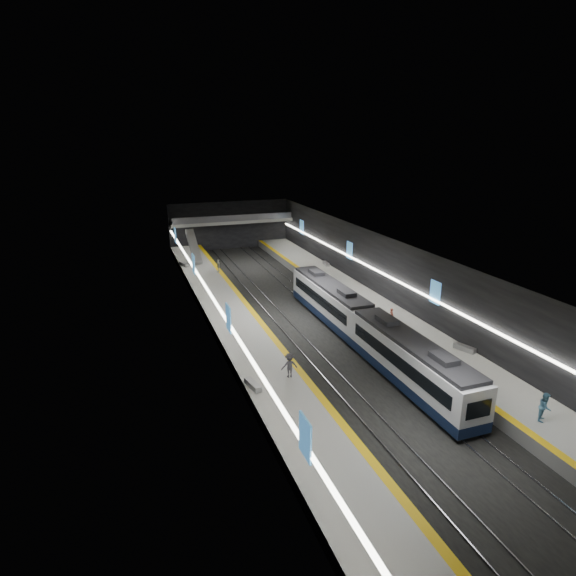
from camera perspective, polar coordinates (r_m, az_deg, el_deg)
name	(u,v)px	position (r m, az deg, el deg)	size (l,w,h in m)	color
ground	(306,320)	(50.80, 2.09, -3.83)	(70.00, 70.00, 0.00)	black
ceiling	(306,246)	(48.41, 2.20, 5.00)	(20.00, 70.00, 0.04)	beige
wall_left	(209,294)	(46.87, -9.30, -0.75)	(0.04, 70.00, 8.00)	black
wall_right	(391,275)	(53.82, 12.10, 1.53)	(0.04, 70.00, 8.00)	black
wall_back	(230,225)	(82.09, -6.94, 7.39)	(20.00, 0.04, 8.00)	black
platform_left	(236,325)	(48.54, -6.19, -4.36)	(5.00, 70.00, 1.00)	slate
tile_surface_left	(236,320)	(48.35, -6.21, -3.80)	(5.00, 70.00, 0.02)	#A2A29D
tactile_strip_left	(257,317)	(48.85, -3.70, -3.48)	(0.60, 70.00, 0.02)	yellow
platform_right	(369,308)	(53.67, 9.58, -2.30)	(5.00, 70.00, 1.00)	slate
tile_surface_right	(369,303)	(53.50, 9.60, -1.78)	(5.00, 70.00, 0.02)	#A2A29D
tactile_strip_right	(351,305)	(52.51, 7.50, -2.05)	(0.60, 70.00, 0.02)	yellow
rails	(306,320)	(50.78, 2.09, -3.77)	(6.52, 70.00, 0.12)	gray
train	(364,325)	(44.19, 9.02, -4.40)	(2.69, 30.04, 3.60)	#0F1B38
ad_posters	(303,277)	(50.20, 1.73, 1.34)	(19.94, 53.50, 2.20)	#4691D3
cove_light_left	(212,296)	(46.96, -9.05, -0.96)	(0.25, 68.60, 0.12)	white
cove_light_right	(389,277)	(53.77, 11.90, 1.31)	(0.25, 68.60, 0.12)	white
mezzanine_bridge	(232,221)	(79.92, -6.63, 7.87)	(20.00, 3.00, 1.50)	gray
escalator	(194,246)	(72.31, -11.12, 4.86)	(1.20, 8.00, 0.60)	#99999E
bench_left_near	(253,385)	(35.98, -4.18, -11.39)	(0.52, 1.87, 0.46)	#99999E
bench_left_far	(184,264)	(69.10, -12.23, 2.77)	(0.55, 2.00, 0.49)	#99999E
bench_right_near	(465,348)	(44.17, 20.19, -6.71)	(0.53, 1.91, 0.47)	#99999E
bench_right_far	(326,264)	(68.19, 4.53, 2.91)	(0.50, 1.81, 0.44)	#99999E
passenger_right_a	(392,316)	(47.99, 12.17, -3.28)	(0.58, 0.38, 1.59)	#BE5747
passenger_right_b	(545,407)	(35.94, 28.16, -12.33)	(0.96, 0.74, 1.97)	teal
passenger_left_a	(218,266)	(65.03, -8.26, 2.61)	(1.00, 0.42, 1.70)	beige
passenger_left_b	(289,366)	(36.97, 0.18, -9.17)	(1.26, 0.72, 1.95)	#44424A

